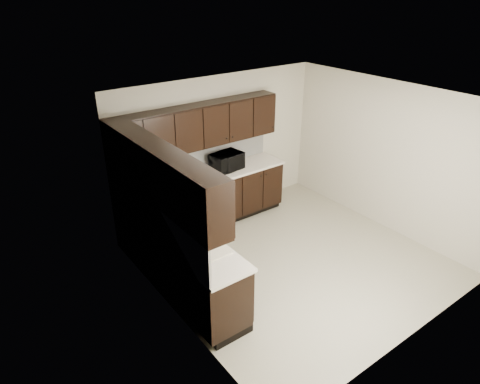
% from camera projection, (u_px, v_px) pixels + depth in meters
% --- Properties ---
extents(floor, '(4.00, 4.00, 0.00)m').
position_uv_depth(floor, '(292.00, 260.00, 6.59)').
color(floor, '#AAA68D').
rests_on(floor, ground).
extents(ceiling, '(4.00, 4.00, 0.00)m').
position_uv_depth(ceiling, '(303.00, 100.00, 5.47)').
color(ceiling, white).
rests_on(ceiling, wall_back).
extents(wall_back, '(4.00, 0.02, 2.50)m').
position_uv_depth(wall_back, '(218.00, 147.00, 7.47)').
color(wall_back, beige).
rests_on(wall_back, floor).
extents(wall_left, '(0.02, 4.00, 2.50)m').
position_uv_depth(wall_left, '(171.00, 232.00, 4.96)').
color(wall_left, beige).
rests_on(wall_left, floor).
extents(wall_right, '(0.02, 4.00, 2.50)m').
position_uv_depth(wall_right, '(385.00, 156.00, 7.10)').
color(wall_right, beige).
rests_on(wall_right, floor).
extents(wall_front, '(4.00, 0.02, 2.50)m').
position_uv_depth(wall_front, '(426.00, 253.00, 4.59)').
color(wall_front, beige).
rests_on(wall_front, floor).
extents(lower_cabinets, '(3.00, 2.80, 0.90)m').
position_uv_depth(lower_cabinets, '(198.00, 228.00, 6.66)').
color(lower_cabinets, black).
rests_on(lower_cabinets, floor).
extents(countertop, '(3.03, 2.83, 0.04)m').
position_uv_depth(countertop, '(196.00, 199.00, 6.43)').
color(countertop, silver).
rests_on(countertop, lower_cabinets).
extents(backsplash, '(3.00, 2.80, 0.48)m').
position_uv_depth(backsplash, '(176.00, 182.00, 6.36)').
color(backsplash, silver).
rests_on(backsplash, countertop).
extents(upper_cabinets, '(3.00, 2.80, 0.70)m').
position_uv_depth(upper_cabinets, '(184.00, 145.00, 6.07)').
color(upper_cabinets, black).
rests_on(upper_cabinets, wall_back).
extents(dishwasher, '(0.58, 0.04, 0.78)m').
position_uv_depth(dishwasher, '(204.00, 207.00, 6.98)').
color(dishwasher, beige).
rests_on(dishwasher, lower_cabinets).
extents(sink, '(0.54, 0.82, 0.42)m').
position_uv_depth(sink, '(197.00, 250.00, 5.29)').
color(sink, beige).
rests_on(sink, countertop).
extents(microwave, '(0.58, 0.43, 0.30)m').
position_uv_depth(microwave, '(227.00, 162.00, 7.31)').
color(microwave, black).
rests_on(microwave, countertop).
extents(soap_bottle_a, '(0.11, 0.11, 0.22)m').
position_uv_depth(soap_bottle_a, '(214.00, 236.00, 5.25)').
color(soap_bottle_a, gray).
rests_on(soap_bottle_a, countertop).
extents(soap_bottle_b, '(0.09, 0.10, 0.21)m').
position_uv_depth(soap_bottle_b, '(172.00, 234.00, 5.30)').
color(soap_bottle_b, gray).
rests_on(soap_bottle_b, countertop).
extents(toaster_oven, '(0.46, 0.39, 0.25)m').
position_uv_depth(toaster_oven, '(132.00, 188.00, 6.43)').
color(toaster_oven, '#B0B0B2').
rests_on(toaster_oven, countertop).
extents(storage_bin, '(0.46, 0.36, 0.17)m').
position_uv_depth(storage_bin, '(175.00, 217.00, 5.74)').
color(storage_bin, white).
rests_on(storage_bin, countertop).
extents(blue_pitcher, '(0.22, 0.22, 0.26)m').
position_uv_depth(blue_pitcher, '(191.00, 234.00, 5.26)').
color(blue_pitcher, '#101F98').
rests_on(blue_pitcher, countertop).
extents(teal_tumbler, '(0.11, 0.11, 0.22)m').
position_uv_depth(teal_tumbler, '(158.00, 194.00, 6.28)').
color(teal_tumbler, '#0D7D94').
rests_on(teal_tumbler, countertop).
extents(paper_towel_roll, '(0.20, 0.20, 0.33)m').
position_uv_depth(paper_towel_roll, '(156.00, 191.00, 6.25)').
color(paper_towel_roll, silver).
rests_on(paper_towel_roll, countertop).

